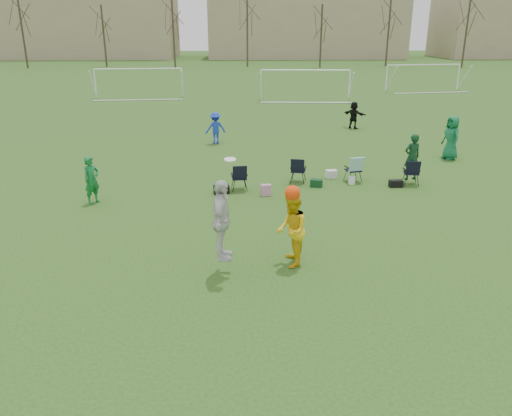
{
  "coord_description": "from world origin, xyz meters",
  "views": [
    {
      "loc": [
        -1.55,
        -10.04,
        5.62
      ],
      "look_at": [
        -1.12,
        2.07,
        1.25
      ],
      "focal_mm": 35.0,
      "sensor_mm": 36.0,
      "label": 1
    }
  ],
  "objects_px": {
    "fielder_green_far": "(451,138)",
    "center_contest": "(260,225)",
    "fielder_black": "(354,115)",
    "goal_left": "(138,75)",
    "fielder_green_near": "(92,180)",
    "goal_right": "(424,70)",
    "fielder_blue": "(215,128)",
    "goal_mid": "(305,76)"
  },
  "relations": [
    {
      "from": "goal_left",
      "to": "goal_right",
      "type": "height_order",
      "value": "same"
    },
    {
      "from": "fielder_green_far",
      "to": "goal_mid",
      "type": "distance_m",
      "value": 20.59
    },
    {
      "from": "fielder_green_near",
      "to": "fielder_green_far",
      "type": "bearing_deg",
      "value": -33.49
    },
    {
      "from": "fielder_blue",
      "to": "fielder_black",
      "type": "bearing_deg",
      "value": -170.26
    },
    {
      "from": "goal_mid",
      "to": "fielder_blue",
      "type": "bearing_deg",
      "value": -108.19
    },
    {
      "from": "fielder_blue",
      "to": "fielder_green_near",
      "type": "bearing_deg",
      "value": 51.93
    },
    {
      "from": "center_contest",
      "to": "fielder_blue",
      "type": "bearing_deg",
      "value": 96.63
    },
    {
      "from": "fielder_black",
      "to": "goal_right",
      "type": "relative_size",
      "value": 0.22
    },
    {
      "from": "goal_mid",
      "to": "goal_right",
      "type": "distance_m",
      "value": 13.42
    },
    {
      "from": "goal_mid",
      "to": "fielder_green_near",
      "type": "bearing_deg",
      "value": -108.21
    },
    {
      "from": "fielder_green_near",
      "to": "goal_left",
      "type": "bearing_deg",
      "value": 42.68
    },
    {
      "from": "fielder_green_far",
      "to": "center_contest",
      "type": "relative_size",
      "value": 0.68
    },
    {
      "from": "fielder_black",
      "to": "goal_mid",
      "type": "relative_size",
      "value": 0.21
    },
    {
      "from": "fielder_green_far",
      "to": "goal_mid",
      "type": "relative_size",
      "value": 0.27
    },
    {
      "from": "goal_mid",
      "to": "goal_left",
      "type": "bearing_deg",
      "value": 175.87
    },
    {
      "from": "fielder_green_far",
      "to": "center_contest",
      "type": "xyz_separation_m",
      "value": [
        -9.1,
        -10.75,
        0.19
      ]
    },
    {
      "from": "fielder_blue",
      "to": "center_contest",
      "type": "height_order",
      "value": "center_contest"
    },
    {
      "from": "fielder_black",
      "to": "goal_left",
      "type": "xyz_separation_m",
      "value": [
        -15.28,
        14.67,
        1.13
      ]
    },
    {
      "from": "fielder_blue",
      "to": "goal_left",
      "type": "distance_m",
      "value": 19.91
    },
    {
      "from": "goal_mid",
      "to": "fielder_green_far",
      "type": "bearing_deg",
      "value": -74.67
    },
    {
      "from": "fielder_black",
      "to": "fielder_green_far",
      "type": "bearing_deg",
      "value": 154.24
    },
    {
      "from": "fielder_green_far",
      "to": "fielder_green_near",
      "type": "bearing_deg",
      "value": -83.85
    },
    {
      "from": "fielder_blue",
      "to": "fielder_black",
      "type": "distance_m",
      "value": 8.88
    },
    {
      "from": "fielder_blue",
      "to": "fielder_black",
      "type": "xyz_separation_m",
      "value": [
        8.01,
        3.83,
        -0.02
      ]
    },
    {
      "from": "fielder_green_far",
      "to": "goal_right",
      "type": "bearing_deg",
      "value": 148.24
    },
    {
      "from": "fielder_black",
      "to": "goal_left",
      "type": "distance_m",
      "value": 21.21
    },
    {
      "from": "fielder_blue",
      "to": "goal_right",
      "type": "xyz_separation_m",
      "value": [
        18.73,
        22.5,
        1.12
      ]
    },
    {
      "from": "fielder_green_far",
      "to": "center_contest",
      "type": "distance_m",
      "value": 14.08
    },
    {
      "from": "goal_mid",
      "to": "center_contest",
      "type": "bearing_deg",
      "value": -95.29
    },
    {
      "from": "center_contest",
      "to": "goal_right",
      "type": "bearing_deg",
      "value": 65.2
    },
    {
      "from": "fielder_green_near",
      "to": "fielder_blue",
      "type": "bearing_deg",
      "value": 13.27
    },
    {
      "from": "fielder_black",
      "to": "center_contest",
      "type": "bearing_deg",
      "value": 114.9
    },
    {
      "from": "goal_left",
      "to": "fielder_green_far",
      "type": "bearing_deg",
      "value": -55.86
    },
    {
      "from": "fielder_green_near",
      "to": "goal_mid",
      "type": "xyz_separation_m",
      "value": [
        10.52,
        25.75,
        1.11
      ]
    },
    {
      "from": "goal_left",
      "to": "fielder_blue",
      "type": "bearing_deg",
      "value": -73.55
    },
    {
      "from": "center_contest",
      "to": "goal_mid",
      "type": "xyz_separation_m",
      "value": [
        5.06,
        30.91,
        0.76
      ]
    },
    {
      "from": "fielder_green_near",
      "to": "goal_right",
      "type": "distance_m",
      "value": 38.94
    },
    {
      "from": "fielder_blue",
      "to": "goal_right",
      "type": "relative_size",
      "value": 0.22
    },
    {
      "from": "fielder_green_near",
      "to": "fielder_green_far",
      "type": "xyz_separation_m",
      "value": [
        14.55,
        5.58,
        0.17
      ]
    },
    {
      "from": "goal_right",
      "to": "fielder_black",
      "type": "bearing_deg",
      "value": -127.86
    },
    {
      "from": "goal_left",
      "to": "fielder_black",
      "type": "bearing_deg",
      "value": -48.83
    },
    {
      "from": "center_contest",
      "to": "goal_right",
      "type": "relative_size",
      "value": 0.4
    }
  ]
}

